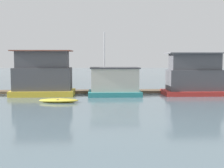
# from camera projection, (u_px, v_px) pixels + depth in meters

# --- Properties ---
(ground_plane) EXTENTS (200.00, 200.00, 0.00)m
(ground_plane) POSITION_uv_depth(u_px,v_px,m) (112.00, 95.00, 36.24)
(ground_plane) COLOR slate
(dock_walkway) EXTENTS (51.00, 2.15, 0.30)m
(dock_walkway) POSITION_uv_depth(u_px,v_px,m) (111.00, 91.00, 39.07)
(dock_walkway) COLOR brown
(dock_walkway) RESTS_ON ground_plane
(houseboat_yellow) EXTENTS (7.16, 4.02, 5.21)m
(houseboat_yellow) POSITION_uv_depth(u_px,v_px,m) (43.00, 75.00, 35.96)
(houseboat_yellow) COLOR gold
(houseboat_yellow) RESTS_ON ground_plane
(houseboat_teal) EXTENTS (6.00, 4.09, 7.27)m
(houseboat_teal) POSITION_uv_depth(u_px,v_px,m) (115.00, 82.00, 35.93)
(houseboat_teal) COLOR teal
(houseboat_teal) RESTS_ON ground_plane
(houseboat_red) EXTENTS (7.28, 4.02, 4.96)m
(houseboat_red) POSITION_uv_depth(u_px,v_px,m) (194.00, 76.00, 36.64)
(houseboat_red) COLOR red
(houseboat_red) RESTS_ON ground_plane
(dinghy_yellow) EXTENTS (3.95, 1.78, 0.38)m
(dinghy_yellow) POSITION_uv_depth(u_px,v_px,m) (59.00, 100.00, 30.44)
(dinghy_yellow) COLOR yellow
(dinghy_yellow) RESTS_ON ground_plane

